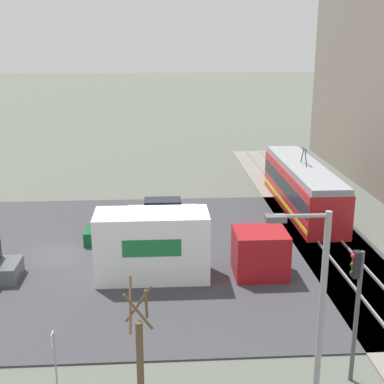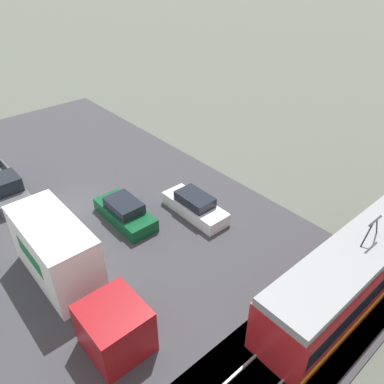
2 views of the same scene
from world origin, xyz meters
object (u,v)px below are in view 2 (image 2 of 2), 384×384
(box_truck, at_px, (68,267))
(light_rail_tram, at_px, (360,266))
(sedan_car_0, at_px, (125,212))
(sedan_car_1, at_px, (195,206))
(pickup_truck, at_px, (3,188))

(box_truck, bearing_deg, light_rail_tram, 139.29)
(light_rail_tram, distance_m, box_truck, 14.17)
(sedan_car_0, xyz_separation_m, sedan_car_1, (-3.73, 2.40, 0.00))
(sedan_car_0, bearing_deg, sedan_car_1, -32.73)
(box_truck, height_order, pickup_truck, box_truck)
(box_truck, distance_m, sedan_car_0, 6.06)
(box_truck, height_order, sedan_car_0, box_truck)
(box_truck, relative_size, sedan_car_1, 2.07)
(pickup_truck, distance_m, sedan_car_1, 13.25)
(light_rail_tram, distance_m, sedan_car_0, 13.62)
(box_truck, relative_size, pickup_truck, 1.71)
(sedan_car_1, bearing_deg, box_truck, 4.64)
(sedan_car_1, bearing_deg, sedan_car_0, -32.73)
(sedan_car_0, bearing_deg, pickup_truck, 121.93)
(pickup_truck, xyz_separation_m, sedan_car_1, (-8.55, 10.13, -0.08))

